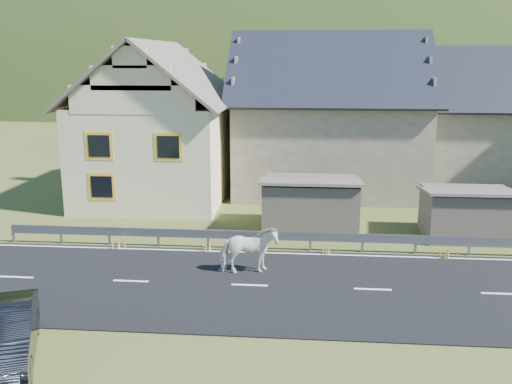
# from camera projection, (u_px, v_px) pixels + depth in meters

# --- Properties ---
(ground) EXTENTS (160.00, 160.00, 0.00)m
(ground) POSITION_uv_depth(u_px,v_px,m) (373.00, 291.00, 18.40)
(ground) COLOR #3E4C1E
(ground) RESTS_ON ground
(road) EXTENTS (60.00, 7.00, 0.04)m
(road) POSITION_uv_depth(u_px,v_px,m) (373.00, 290.00, 18.40)
(road) COLOR black
(road) RESTS_ON ground
(lane_markings) EXTENTS (60.00, 6.60, 0.01)m
(lane_markings) POSITION_uv_depth(u_px,v_px,m) (373.00, 289.00, 18.39)
(lane_markings) COLOR silver
(lane_markings) RESTS_ON road
(guardrail) EXTENTS (28.10, 0.09, 0.75)m
(guardrail) POSITION_uv_depth(u_px,v_px,m) (363.00, 239.00, 21.84)
(guardrail) COLOR #93969B
(guardrail) RESTS_ON ground
(shed_left) EXTENTS (4.30, 3.30, 2.40)m
(shed_left) POSITION_uv_depth(u_px,v_px,m) (310.00, 205.00, 24.61)
(shed_left) COLOR #695E4F
(shed_left) RESTS_ON ground
(shed_right) EXTENTS (3.80, 2.90, 2.20)m
(shed_right) POSITION_uv_depth(u_px,v_px,m) (468.00, 214.00, 23.60)
(shed_right) COLOR #695E4F
(shed_right) RESTS_ON ground
(house_cream) EXTENTS (7.80, 9.80, 8.30)m
(house_cream) POSITION_uv_depth(u_px,v_px,m) (158.00, 115.00, 29.86)
(house_cream) COLOR beige
(house_cream) RESTS_ON ground
(house_stone_a) EXTENTS (10.80, 9.80, 8.90)m
(house_stone_a) POSITION_uv_depth(u_px,v_px,m) (329.00, 106.00, 31.94)
(house_stone_a) COLOR gray
(house_stone_a) RESTS_ON ground
(house_stone_b) EXTENTS (9.80, 8.80, 8.10)m
(house_stone_b) POSITION_uv_depth(u_px,v_px,m) (500.00, 111.00, 33.12)
(house_stone_b) COLOR gray
(house_stone_b) RESTS_ON ground
(mountain) EXTENTS (440.00, 280.00, 260.00)m
(mountain) POSITION_uv_depth(u_px,v_px,m) (327.00, 137.00, 197.02)
(mountain) COLOR #253C16
(mountain) RESTS_ON ground
(conifer_patch) EXTENTS (76.00, 50.00, 28.00)m
(conifer_patch) POSITION_uv_depth(u_px,v_px,m) (72.00, 62.00, 128.24)
(conifer_patch) COLOR black
(conifer_patch) RESTS_ON ground
(horse) EXTENTS (1.30, 2.12, 1.67)m
(horse) POSITION_uv_depth(u_px,v_px,m) (249.00, 250.00, 19.61)
(horse) COLOR white
(horse) RESTS_ON road
(car) EXTENTS (3.03, 4.55, 1.42)m
(car) POSITION_uv_depth(u_px,v_px,m) (2.00, 336.00, 13.94)
(car) COLOR black
(car) RESTS_ON ground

